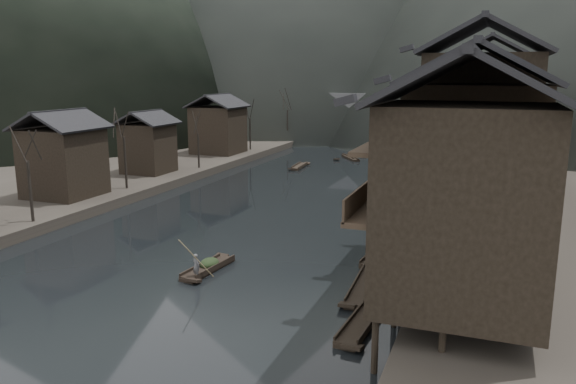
% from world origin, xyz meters
% --- Properties ---
extents(water, '(300.00, 300.00, 0.00)m').
position_xyz_m(water, '(0.00, 0.00, 0.00)').
color(water, black).
rests_on(water, ground).
extents(left_bank, '(40.00, 200.00, 1.20)m').
position_xyz_m(left_bank, '(-35.00, 40.00, 0.60)').
color(left_bank, '#2D2823').
rests_on(left_bank, ground).
extents(stilt_houses, '(9.00, 67.60, 16.62)m').
position_xyz_m(stilt_houses, '(17.28, 18.87, 9.05)').
color(stilt_houses, black).
rests_on(stilt_houses, ground).
extents(left_houses, '(8.10, 53.20, 8.73)m').
position_xyz_m(left_houses, '(-20.50, 20.12, 5.66)').
color(left_houses, black).
rests_on(left_houses, left_bank).
extents(bare_trees, '(3.98, 74.50, 7.96)m').
position_xyz_m(bare_trees, '(-17.00, 22.18, 6.69)').
color(bare_trees, black).
rests_on(bare_trees, left_bank).
extents(moored_sampans, '(2.98, 54.28, 0.47)m').
position_xyz_m(moored_sampans, '(12.02, 17.81, 0.20)').
color(moored_sampans, black).
rests_on(moored_sampans, water).
extents(midriver_boats, '(9.50, 25.87, 0.45)m').
position_xyz_m(midriver_boats, '(-2.73, 48.71, 0.20)').
color(midriver_boats, black).
rests_on(midriver_boats, water).
extents(stone_bridge, '(40.00, 6.00, 9.00)m').
position_xyz_m(stone_bridge, '(-0.00, 72.00, 5.11)').
color(stone_bridge, '#4C4C4F').
rests_on(stone_bridge, ground).
extents(hero_sampan, '(1.60, 5.37, 0.44)m').
position_xyz_m(hero_sampan, '(1.38, -1.63, 0.20)').
color(hero_sampan, black).
rests_on(hero_sampan, water).
extents(cargo_heap, '(1.17, 1.53, 0.70)m').
position_xyz_m(cargo_heap, '(1.36, -1.38, 0.79)').
color(cargo_heap, black).
rests_on(cargo_heap, hero_sampan).
extents(boatman, '(0.67, 0.56, 1.55)m').
position_xyz_m(boatman, '(1.57, -3.47, 1.22)').
color(boatman, '#535355').
rests_on(boatman, hero_sampan).
extents(bamboo_pole, '(1.22, 2.60, 3.38)m').
position_xyz_m(bamboo_pole, '(1.77, -3.47, 3.68)').
color(bamboo_pole, '#8C7A51').
rests_on(bamboo_pole, boatman).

